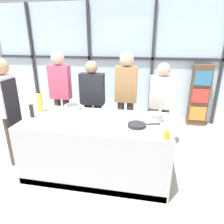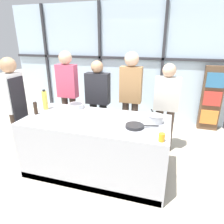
{
  "view_description": "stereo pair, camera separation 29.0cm",
  "coord_description": "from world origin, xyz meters",
  "px_view_note": "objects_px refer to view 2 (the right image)",
  "views": [
    {
      "loc": [
        0.71,
        -2.58,
        1.99
      ],
      "look_at": [
        0.22,
        0.1,
        0.98
      ],
      "focal_mm": 32.0,
      "sensor_mm": 36.0,
      "label": 1
    },
    {
      "loc": [
        0.99,
        -2.51,
        1.99
      ],
      "look_at": [
        0.22,
        0.1,
        0.98
      ],
      "focal_mm": 32.0,
      "sensor_mm": 36.0,
      "label": 2
    }
  ],
  "objects_px": {
    "white_plate": "(59,124)",
    "spectator_far_right": "(166,104)",
    "spectator_far_left": "(68,89)",
    "saucepan": "(156,118)",
    "chef": "(15,102)",
    "spectator_center_left": "(98,98)",
    "oil_bottle": "(45,100)",
    "frying_pan": "(135,126)",
    "mixing_bowl": "(76,106)",
    "pepper_grinder": "(35,108)",
    "spectator_center_right": "(131,94)",
    "juice_glass_near": "(162,137)"
  },
  "relations": [
    {
      "from": "saucepan",
      "to": "oil_bottle",
      "type": "relative_size",
      "value": 1.13
    },
    {
      "from": "spectator_far_right",
      "to": "saucepan",
      "type": "relative_size",
      "value": 4.29
    },
    {
      "from": "spectator_far_right",
      "to": "saucepan",
      "type": "bearing_deg",
      "value": 82.23
    },
    {
      "from": "mixing_bowl",
      "to": "frying_pan",
      "type": "bearing_deg",
      "value": -24.42
    },
    {
      "from": "spectator_center_right",
      "to": "frying_pan",
      "type": "relative_size",
      "value": 4.12
    },
    {
      "from": "spectator_center_right",
      "to": "spectator_far_right",
      "type": "xyz_separation_m",
      "value": [
        0.63,
        -0.0,
        -0.13
      ]
    },
    {
      "from": "spectator_center_right",
      "to": "spectator_far_right",
      "type": "relative_size",
      "value": 1.11
    },
    {
      "from": "mixing_bowl",
      "to": "spectator_far_left",
      "type": "bearing_deg",
      "value": 128.97
    },
    {
      "from": "saucepan",
      "to": "spectator_center_right",
      "type": "bearing_deg",
      "value": 122.96
    },
    {
      "from": "spectator_far_right",
      "to": "frying_pan",
      "type": "bearing_deg",
      "value": 71.62
    },
    {
      "from": "pepper_grinder",
      "to": "juice_glass_near",
      "type": "height_order",
      "value": "pepper_grinder"
    },
    {
      "from": "pepper_grinder",
      "to": "chef",
      "type": "bearing_deg",
      "value": 170.63
    },
    {
      "from": "frying_pan",
      "to": "mixing_bowl",
      "type": "bearing_deg",
      "value": 155.58
    },
    {
      "from": "frying_pan",
      "to": "pepper_grinder",
      "type": "bearing_deg",
      "value": 177.92
    },
    {
      "from": "spectator_center_left",
      "to": "juice_glass_near",
      "type": "height_order",
      "value": "spectator_center_left"
    },
    {
      "from": "spectator_far_right",
      "to": "spectator_far_left",
      "type": "bearing_deg",
      "value": 0.0
    },
    {
      "from": "spectator_far_right",
      "to": "pepper_grinder",
      "type": "xyz_separation_m",
      "value": [
        -1.92,
        -1.0,
        0.07
      ]
    },
    {
      "from": "frying_pan",
      "to": "saucepan",
      "type": "distance_m",
      "value": 0.35
    },
    {
      "from": "spectator_center_left",
      "to": "spectator_far_right",
      "type": "distance_m",
      "value": 1.27
    },
    {
      "from": "spectator_center_right",
      "to": "frying_pan",
      "type": "height_order",
      "value": "spectator_center_right"
    },
    {
      "from": "spectator_center_left",
      "to": "frying_pan",
      "type": "distance_m",
      "value": 1.4
    },
    {
      "from": "juice_glass_near",
      "to": "pepper_grinder",
      "type": "bearing_deg",
      "value": 170.11
    },
    {
      "from": "oil_bottle",
      "to": "mixing_bowl",
      "type": "bearing_deg",
      "value": 23.41
    },
    {
      "from": "spectator_far_left",
      "to": "spectator_center_right",
      "type": "relative_size",
      "value": 0.99
    },
    {
      "from": "mixing_bowl",
      "to": "juice_glass_near",
      "type": "distance_m",
      "value": 1.65
    },
    {
      "from": "mixing_bowl",
      "to": "pepper_grinder",
      "type": "height_order",
      "value": "pepper_grinder"
    },
    {
      "from": "spectator_center_right",
      "to": "white_plate",
      "type": "xyz_separation_m",
      "value": [
        -0.73,
        -1.27,
        -0.16
      ]
    },
    {
      "from": "mixing_bowl",
      "to": "juice_glass_near",
      "type": "height_order",
      "value": "juice_glass_near"
    },
    {
      "from": "spectator_center_left",
      "to": "oil_bottle",
      "type": "bearing_deg",
      "value": 49.86
    },
    {
      "from": "spectator_far_right",
      "to": "white_plate",
      "type": "distance_m",
      "value": 1.87
    },
    {
      "from": "saucepan",
      "to": "chef",
      "type": "bearing_deg",
      "value": -176.92
    },
    {
      "from": "frying_pan",
      "to": "oil_bottle",
      "type": "relative_size",
      "value": 1.31
    },
    {
      "from": "saucepan",
      "to": "white_plate",
      "type": "height_order",
      "value": "saucepan"
    },
    {
      "from": "spectator_center_left",
      "to": "spectator_center_right",
      "type": "height_order",
      "value": "spectator_center_right"
    },
    {
      "from": "pepper_grinder",
      "to": "juice_glass_near",
      "type": "relative_size",
      "value": 2.3
    },
    {
      "from": "oil_bottle",
      "to": "pepper_grinder",
      "type": "relative_size",
      "value": 1.47
    },
    {
      "from": "spectator_far_left",
      "to": "white_plate",
      "type": "bearing_deg",
      "value": 112.91
    },
    {
      "from": "saucepan",
      "to": "spectator_far_left",
      "type": "bearing_deg",
      "value": 155.73
    },
    {
      "from": "saucepan",
      "to": "oil_bottle",
      "type": "distance_m",
      "value": 1.8
    },
    {
      "from": "white_plate",
      "to": "spectator_far_right",
      "type": "bearing_deg",
      "value": 42.81
    },
    {
      "from": "oil_bottle",
      "to": "pepper_grinder",
      "type": "height_order",
      "value": "oil_bottle"
    },
    {
      "from": "saucepan",
      "to": "oil_bottle",
      "type": "bearing_deg",
      "value": 178.43
    },
    {
      "from": "juice_glass_near",
      "to": "spectator_far_left",
      "type": "bearing_deg",
      "value": 144.98
    },
    {
      "from": "spectator_far_right",
      "to": "white_plate",
      "type": "bearing_deg",
      "value": 42.81
    },
    {
      "from": "chef",
      "to": "spectator_center_left",
      "type": "xyz_separation_m",
      "value": [
        1.09,
        0.93,
        -0.11
      ]
    },
    {
      "from": "spectator_center_right",
      "to": "spectator_far_left",
      "type": "bearing_deg",
      "value": 0.0
    },
    {
      "from": "spectator_center_right",
      "to": "juice_glass_near",
      "type": "xyz_separation_m",
      "value": [
        0.64,
        -1.34,
        -0.12
      ]
    },
    {
      "from": "spectator_far_right",
      "to": "oil_bottle",
      "type": "distance_m",
      "value": 2.06
    },
    {
      "from": "spectator_center_right",
      "to": "oil_bottle",
      "type": "relative_size",
      "value": 5.38
    },
    {
      "from": "frying_pan",
      "to": "mixing_bowl",
      "type": "relative_size",
      "value": 1.62
    }
  ]
}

